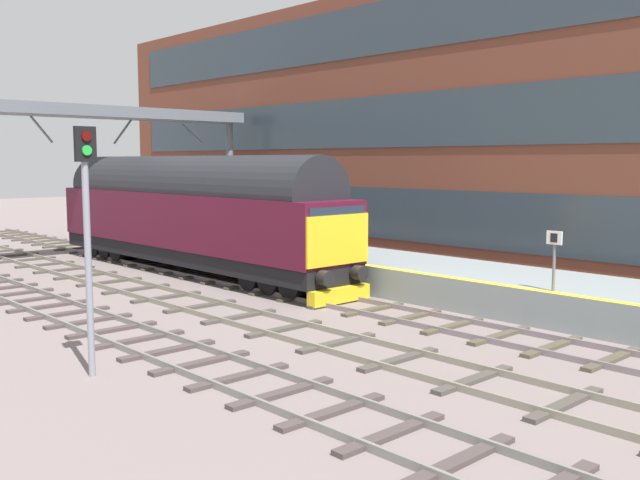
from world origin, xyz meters
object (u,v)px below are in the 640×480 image
Objects in this scene: waiting_passenger at (282,223)px; platform_number_sign at (554,251)px; signal_post_near at (87,225)px; diesel_locomotive at (189,211)px.

platform_number_sign is at bearing -171.91° from waiting_passenger.
waiting_passenger is at bearing 34.19° from signal_post_near.
platform_number_sign is 0.99× the size of waiting_passenger.
diesel_locomotive is at bearing 62.97° from waiting_passenger.
waiting_passenger is (0.93, 12.44, -0.11)m from platform_number_sign.
diesel_locomotive is 14.93m from platform_number_sign.
diesel_locomotive reaches higher than platform_number_sign.
diesel_locomotive is at bearing 49.07° from signal_post_near.
signal_post_near is 3.20× the size of platform_number_sign.
signal_post_near is at bearing -130.93° from diesel_locomotive.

